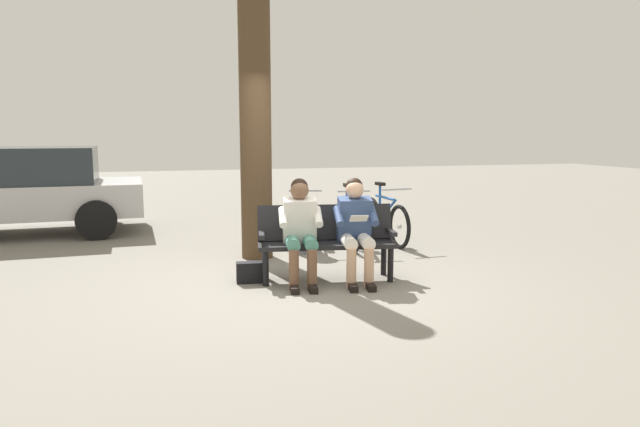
% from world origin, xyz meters
% --- Properties ---
extents(ground_plane, '(40.00, 40.00, 0.00)m').
position_xyz_m(ground_plane, '(0.00, 0.00, 0.00)').
color(ground_plane, slate).
extents(bench, '(1.65, 0.72, 0.87)m').
position_xyz_m(bench, '(-0.24, -0.20, 0.51)').
color(bench, black).
rests_on(bench, ground).
extents(person_reading, '(0.53, 0.81, 1.20)m').
position_xyz_m(person_reading, '(-0.54, 0.02, 0.66)').
color(person_reading, '#334772').
rests_on(person_reading, ground).
extents(person_companion, '(0.53, 0.81, 1.20)m').
position_xyz_m(person_companion, '(0.10, -0.08, 0.66)').
color(person_companion, white).
rests_on(person_companion, ground).
extents(handbag, '(0.31, 0.16, 0.24)m').
position_xyz_m(handbag, '(0.66, -0.25, 0.12)').
color(handbag, black).
rests_on(handbag, ground).
extents(tree_trunk, '(0.43, 0.43, 3.74)m').
position_xyz_m(tree_trunk, '(0.35, -1.58, 1.87)').
color(tree_trunk, '#4C3823').
rests_on(tree_trunk, ground).
extents(litter_bin, '(0.36, 0.36, 0.74)m').
position_xyz_m(litter_bin, '(-0.34, -1.76, 0.37)').
color(litter_bin, slate).
rests_on(litter_bin, ground).
extents(bicycle_green, '(0.48, 1.68, 0.94)m').
position_xyz_m(bicycle_green, '(-1.75, -2.09, 0.36)').
color(bicycle_green, black).
rests_on(bicycle_green, ground).
extents(bicycle_blue, '(0.48, 1.67, 0.94)m').
position_xyz_m(bicycle_blue, '(-1.14, -2.02, 0.36)').
color(bicycle_blue, black).
rests_on(bicycle_blue, ground).
extents(bicycle_red, '(0.54, 1.65, 0.94)m').
position_xyz_m(bicycle_red, '(-0.51, -2.27, 0.36)').
color(bicycle_red, black).
rests_on(bicycle_red, ground).
extents(parked_car, '(4.27, 2.16, 1.47)m').
position_xyz_m(parked_car, '(3.96, -4.42, 0.77)').
color(parked_car, silver).
rests_on(parked_car, ground).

